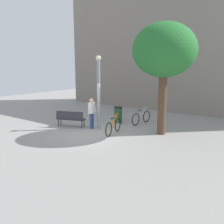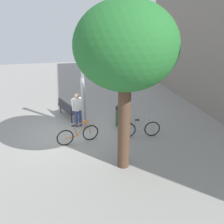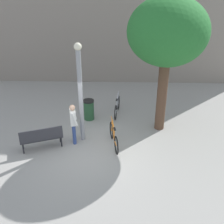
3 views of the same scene
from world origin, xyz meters
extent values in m
plane|color=gray|center=(0.00, 0.00, 0.00)|extent=(36.00, 36.00, 0.00)
cube|color=gray|center=(0.00, 8.55, 4.89)|extent=(17.64, 2.00, 9.78)
cylinder|color=gray|center=(-0.34, 0.76, 1.84)|extent=(0.18, 0.18, 3.69)
sphere|color=#F2EACC|center=(-0.34, 0.76, 3.81)|extent=(0.28, 0.28, 0.28)
cylinder|color=#334784|center=(-0.66, 0.60, 0.42)|extent=(0.14, 0.14, 0.85)
cylinder|color=#334784|center=(-0.62, 0.40, 0.42)|extent=(0.14, 0.14, 0.85)
cube|color=white|center=(-0.64, 0.50, 1.15)|extent=(0.30, 0.44, 0.60)
sphere|color=tan|center=(-0.64, 0.50, 1.56)|extent=(0.22, 0.22, 0.22)
cylinder|color=white|center=(-0.65, 0.76, 1.18)|extent=(0.24, 0.14, 0.55)
cylinder|color=white|center=(-0.54, 0.27, 1.18)|extent=(0.24, 0.14, 0.55)
cube|color=#2D2D33|center=(-1.84, 0.09, 0.45)|extent=(1.65, 0.99, 0.06)
cube|color=#2D2D33|center=(-1.77, -0.09, 0.70)|extent=(1.54, 0.69, 0.44)
cylinder|color=black|center=(-2.57, -0.02, 0.21)|extent=(0.05, 0.05, 0.42)
cylinder|color=black|center=(-1.22, 0.50, 0.21)|extent=(0.05, 0.05, 0.42)
cylinder|color=black|center=(-2.45, -0.32, 0.21)|extent=(0.05, 0.05, 0.42)
cylinder|color=black|center=(-1.11, 0.20, 0.21)|extent=(0.05, 0.05, 0.42)
cylinder|color=brown|center=(2.91, 1.77, 1.54)|extent=(0.42, 0.42, 3.08)
ellipsoid|color=#246B2C|center=(2.91, 1.77, 4.16)|extent=(3.08, 3.08, 2.62)
torus|color=black|center=(1.09, 3.61, 0.36)|extent=(0.13, 0.71, 0.71)
torus|color=black|center=(0.97, 2.52, 0.36)|extent=(0.13, 0.71, 0.71)
cylinder|color=#ADADB7|center=(1.05, 3.25, 0.64)|extent=(0.09, 0.50, 0.64)
cylinder|color=#ADADB7|center=(1.05, 3.20, 0.88)|extent=(0.10, 0.58, 0.18)
cylinder|color=#ADADB7|center=(1.02, 2.97, 0.57)|extent=(0.05, 0.14, 0.48)
cylinder|color=#ADADB7|center=(1.00, 2.77, 0.33)|extent=(0.09, 0.50, 0.04)
cylinder|color=#ADADB7|center=(1.09, 3.55, 0.64)|extent=(0.05, 0.17, 0.63)
cube|color=black|center=(1.02, 2.92, 0.83)|extent=(0.10, 0.21, 0.04)
cylinder|color=#ADADB7|center=(1.08, 3.48, 0.95)|extent=(0.08, 0.44, 0.03)
torus|color=black|center=(0.83, 0.89, 0.36)|extent=(0.19, 0.71, 0.71)
torus|color=black|center=(1.05, -0.19, 0.36)|extent=(0.19, 0.71, 0.71)
cylinder|color=orange|center=(0.90, 0.53, 0.64)|extent=(0.13, 0.50, 0.64)
cylinder|color=orange|center=(0.91, 0.48, 0.88)|extent=(0.15, 0.57, 0.18)
cylinder|color=orange|center=(0.96, 0.25, 0.57)|extent=(0.06, 0.14, 0.48)
cylinder|color=orange|center=(1.00, 0.06, 0.33)|extent=(0.13, 0.50, 0.04)
cylinder|color=orange|center=(0.84, 0.83, 0.64)|extent=(0.07, 0.17, 0.63)
cube|color=black|center=(0.97, 0.20, 0.83)|extent=(0.12, 0.21, 0.04)
cylinder|color=orange|center=(0.86, 0.76, 0.95)|extent=(0.12, 0.44, 0.03)
cylinder|color=#234C2D|center=(-0.27, 2.52, 0.45)|extent=(0.48, 0.48, 0.89)
cylinder|color=black|center=(-0.27, 2.52, 0.93)|extent=(0.50, 0.50, 0.08)
camera|label=1|loc=(7.82, -9.19, 3.42)|focal=38.28mm
camera|label=2|loc=(9.43, -0.13, 4.95)|focal=36.31mm
camera|label=3|loc=(1.14, -8.45, 5.92)|focal=42.39mm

